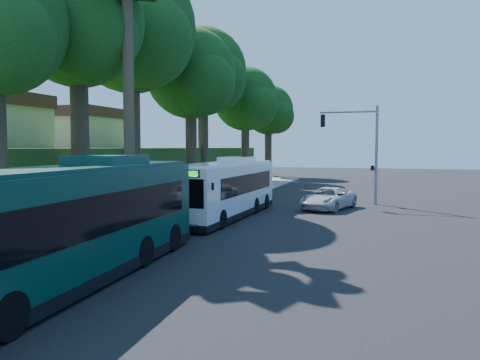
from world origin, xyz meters
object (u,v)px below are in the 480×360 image
(white_bus, at_px, (227,188))
(teal_bus, at_px, (73,221))
(bus_shelter, at_px, (132,190))
(pickup, at_px, (329,198))

(white_bus, bearing_deg, teal_bus, -89.07)
(bus_shelter, height_order, white_bus, white_bus)
(bus_shelter, relative_size, teal_bus, 0.25)
(bus_shelter, bearing_deg, teal_bus, -69.21)
(white_bus, relative_size, pickup, 2.30)
(white_bus, bearing_deg, pickup, 46.50)
(pickup, bearing_deg, bus_shelter, -118.68)
(bus_shelter, xyz_separation_m, white_bus, (3.87, 4.02, -0.11))
(bus_shelter, relative_size, pickup, 0.63)
(white_bus, xyz_separation_m, teal_bus, (-0.13, -13.86, 0.16))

